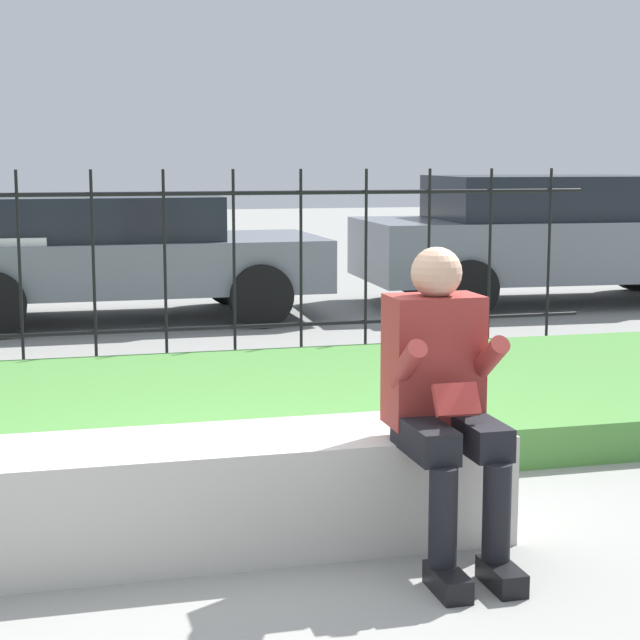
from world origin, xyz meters
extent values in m
plane|color=gray|center=(0.00, 0.00, 0.00)|extent=(60.00, 60.00, 0.00)
cube|color=beige|center=(-0.27, 0.00, 0.24)|extent=(2.52, 0.59, 0.47)
cube|color=#9B978F|center=(-0.27, 0.00, 0.04)|extent=(2.42, 0.54, 0.08)
cube|color=black|center=(0.52, -0.69, 0.04)|extent=(0.11, 0.26, 0.09)
cylinder|color=black|center=(0.52, -0.63, 0.28)|extent=(0.11, 0.11, 0.38)
cube|color=black|center=(0.52, -0.42, 0.53)|extent=(0.15, 0.42, 0.13)
cube|color=black|center=(0.74, -0.69, 0.04)|extent=(0.11, 0.26, 0.09)
cylinder|color=black|center=(0.74, -0.63, 0.28)|extent=(0.11, 0.11, 0.38)
cube|color=black|center=(0.74, -0.42, 0.53)|extent=(0.15, 0.42, 0.13)
cube|color=maroon|center=(0.63, -0.21, 0.80)|extent=(0.38, 0.24, 0.54)
sphere|color=tan|center=(0.63, -0.23, 1.17)|extent=(0.21, 0.21, 0.21)
cylinder|color=maroon|center=(0.46, -0.37, 0.82)|extent=(0.08, 0.29, 0.24)
cylinder|color=maroon|center=(0.81, -0.37, 0.82)|extent=(0.08, 0.29, 0.24)
cube|color=#B2332D|center=(0.63, -0.47, 0.69)|extent=(0.18, 0.09, 0.13)
cube|color=#4C893D|center=(0.00, 2.05, 0.11)|extent=(9.01, 2.70, 0.23)
cylinder|color=black|center=(0.00, 3.95, 0.31)|extent=(7.01, 0.03, 0.03)
cylinder|color=black|center=(0.00, 3.95, 1.36)|extent=(7.01, 0.03, 0.03)
cylinder|color=black|center=(-1.08, 3.95, 0.77)|extent=(0.02, 0.02, 1.55)
cylinder|color=black|center=(-0.54, 3.95, 0.77)|extent=(0.02, 0.02, 1.55)
cylinder|color=black|center=(0.00, 3.95, 0.77)|extent=(0.02, 0.02, 1.55)
cylinder|color=black|center=(0.54, 3.95, 0.77)|extent=(0.02, 0.02, 1.55)
cylinder|color=black|center=(1.08, 3.95, 0.77)|extent=(0.02, 0.02, 1.55)
cylinder|color=black|center=(1.62, 3.95, 0.77)|extent=(0.02, 0.02, 1.55)
cylinder|color=black|center=(2.16, 3.95, 0.77)|extent=(0.02, 0.02, 1.55)
cylinder|color=black|center=(2.70, 3.95, 0.77)|extent=(0.02, 0.02, 1.55)
cylinder|color=black|center=(3.24, 3.95, 0.77)|extent=(0.02, 0.02, 1.55)
cube|color=slate|center=(-0.13, 6.66, 0.57)|extent=(4.03, 1.82, 0.52)
cube|color=black|center=(-0.29, 6.66, 1.05)|extent=(2.22, 1.59, 0.43)
cylinder|color=black|center=(1.12, 5.78, 0.31)|extent=(0.62, 0.20, 0.62)
cylinder|color=black|center=(1.11, 7.55, 0.31)|extent=(0.62, 0.20, 0.62)
cube|color=slate|center=(4.79, 6.72, 0.63)|extent=(4.63, 2.01, 0.66)
cube|color=black|center=(4.60, 6.73, 1.20)|extent=(2.57, 1.70, 0.48)
cylinder|color=black|center=(6.24, 7.54, 0.30)|extent=(0.61, 0.23, 0.60)
cylinder|color=black|center=(3.33, 5.90, 0.30)|extent=(0.61, 0.23, 0.60)
cylinder|color=black|center=(3.42, 7.67, 0.30)|extent=(0.61, 0.23, 0.60)
camera|label=1|loc=(-0.91, -4.28, 1.63)|focal=60.00mm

